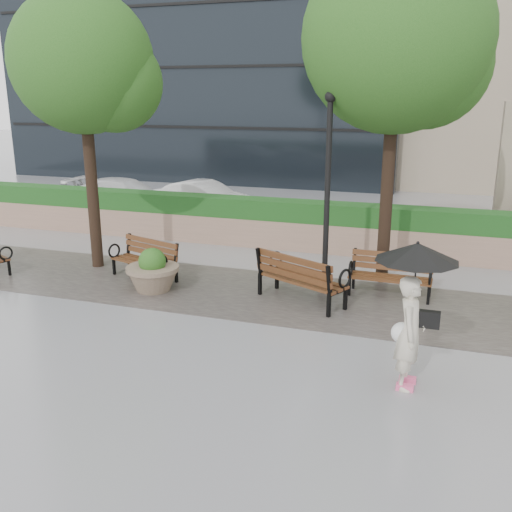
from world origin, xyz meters
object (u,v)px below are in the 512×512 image
(car_right, at_px, (204,199))
(pedestrian, at_px, (413,302))
(bench_3, at_px, (390,284))
(bench_1, at_px, (145,268))
(car_left, at_px, (125,196))
(bench_2, at_px, (301,288))
(planter_left, at_px, (153,274))
(lamppost, at_px, (327,207))

(car_right, height_order, pedestrian, pedestrian)
(bench_3, bearing_deg, pedestrian, -79.41)
(bench_3, relative_size, pedestrian, 0.80)
(bench_3, bearing_deg, bench_1, -173.08)
(bench_3, bearing_deg, car_left, 150.21)
(bench_1, bearing_deg, car_left, 142.73)
(bench_2, relative_size, car_right, 0.56)
(planter_left, bearing_deg, car_left, 124.72)
(bench_2, relative_size, planter_left, 1.80)
(bench_1, height_order, bench_3, bench_3)
(lamppost, xyz_separation_m, car_right, (-5.74, 6.64, -1.27))
(bench_3, xyz_separation_m, lamppost, (-1.41, -0.08, 1.61))
(bench_2, bearing_deg, bench_3, -125.29)
(car_left, xyz_separation_m, car_right, (2.87, 0.57, -0.02))
(bench_3, bearing_deg, planter_left, -164.63)
(bench_1, distance_m, car_left, 7.92)
(planter_left, distance_m, pedestrian, 6.29)
(planter_left, height_order, pedestrian, pedestrian)
(bench_3, relative_size, car_right, 0.47)
(lamppost, height_order, pedestrian, lamppost)
(lamppost, xyz_separation_m, car_left, (-8.62, 6.07, -1.25))
(bench_3, height_order, car_right, car_right)
(planter_left, xyz_separation_m, pedestrian, (5.64, -2.61, 0.95))
(bench_1, height_order, car_right, car_right)
(lamppost, distance_m, car_right, 8.87)
(pedestrian, bearing_deg, car_left, 52.05)
(car_right, bearing_deg, bench_3, -119.81)
(car_left, height_order, pedestrian, pedestrian)
(planter_left, relative_size, lamppost, 0.27)
(bench_2, distance_m, car_left, 10.83)
(planter_left, bearing_deg, car_right, 105.43)
(car_right, bearing_deg, lamppost, -126.41)
(lamppost, height_order, car_left, lamppost)
(bench_2, xyz_separation_m, car_left, (-8.30, 6.94, 0.32))
(bench_1, xyz_separation_m, lamppost, (4.19, 0.49, 1.61))
(planter_left, relative_size, car_left, 0.27)
(lamppost, relative_size, car_left, 0.98)
(bench_2, height_order, lamppost, lamppost)
(car_left, distance_m, car_right, 2.93)
(bench_3, xyz_separation_m, car_right, (-7.15, 6.56, 0.34))
(car_left, xyz_separation_m, pedestrian, (10.67, -9.87, 0.70))
(bench_1, xyz_separation_m, planter_left, (0.60, -0.70, 0.11))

